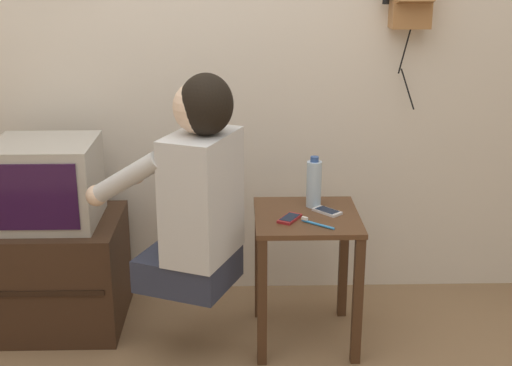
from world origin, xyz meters
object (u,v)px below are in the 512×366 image
at_px(television, 47,182).
at_px(toothbrush, 315,223).
at_px(person, 195,188).
at_px(cell_phone_spare, 327,211).
at_px(cell_phone_held, 290,218).
at_px(water_bottle, 314,183).

relative_size(television, toothbrush, 3.43).
xyz_separation_m(person, cell_phone_spare, (0.55, 0.15, -0.16)).
distance_m(cell_phone_held, toothbrush, 0.12).
relative_size(television, cell_phone_held, 3.21).
distance_m(cell_phone_spare, water_bottle, 0.14).
xyz_separation_m(water_bottle, toothbrush, (-0.01, -0.22, -0.10)).
bearing_deg(water_bottle, person, -155.64).
bearing_deg(cell_phone_spare, television, 130.41).
height_order(cell_phone_spare, toothbrush, toothbrush).
bearing_deg(person, cell_phone_held, -57.41).
bearing_deg(television, toothbrush, -14.09).
bearing_deg(cell_phone_spare, toothbrush, -157.41).
bearing_deg(cell_phone_held, toothbrush, -0.75).
xyz_separation_m(cell_phone_spare, toothbrush, (-0.07, -0.14, 0.00)).
relative_size(person, toothbrush, 6.97).
xyz_separation_m(person, cell_phone_held, (0.39, 0.07, -0.16)).
bearing_deg(cell_phone_spare, cell_phone_held, 163.19).
bearing_deg(television, water_bottle, -3.35).
xyz_separation_m(cell_phone_held, water_bottle, (0.12, 0.16, 0.10)).
relative_size(cell_phone_spare, water_bottle, 0.58).
distance_m(person, water_bottle, 0.55).
height_order(cell_phone_held, toothbrush, toothbrush).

